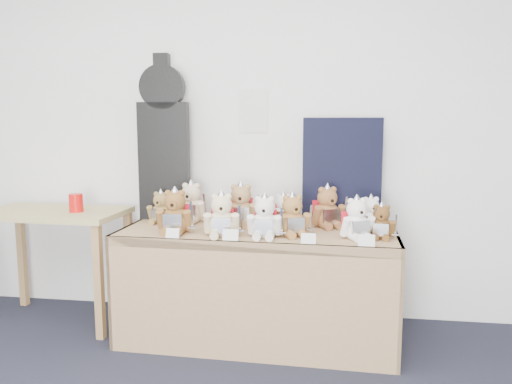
# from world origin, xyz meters

# --- Properties ---
(room_shell) EXTENTS (6.00, 6.00, 6.00)m
(room_shell) POSITION_xyz_m (0.43, 2.49, 1.47)
(room_shell) COLOR silver
(room_shell) RESTS_ON floor
(display_table) EXTENTS (1.75, 0.77, 0.72)m
(display_table) POSITION_xyz_m (0.53, 1.97, 0.57)
(display_table) COLOR #906C49
(display_table) RESTS_ON floor
(side_table) EXTENTS (0.97, 0.57, 0.79)m
(side_table) POSITION_xyz_m (-0.90, 2.11, 0.67)
(side_table) COLOR #92834F
(side_table) RESTS_ON floor
(guitar_case) EXTENTS (0.35, 0.13, 1.13)m
(guitar_case) POSITION_xyz_m (-0.17, 2.30, 1.28)
(guitar_case) COLOR black
(guitar_case) RESTS_ON display_table
(navy_board) EXTENTS (0.53, 0.05, 0.70)m
(navy_board) POSITION_xyz_m (1.06, 2.35, 1.07)
(navy_board) COLOR black
(navy_board) RESTS_ON display_table
(red_cup) EXTENTS (0.09, 0.09, 0.12)m
(red_cup) POSITION_xyz_m (-0.72, 2.07, 0.86)
(red_cup) COLOR red
(red_cup) RESTS_ON side_table
(teddy_front_far_left) EXTENTS (0.25, 0.21, 0.30)m
(teddy_front_far_left) POSITION_xyz_m (0.04, 1.86, 0.84)
(teddy_front_far_left) COLOR brown
(teddy_front_far_left) RESTS_ON display_table
(teddy_front_left) EXTENTS (0.25, 0.21, 0.29)m
(teddy_front_left) POSITION_xyz_m (0.34, 1.81, 0.84)
(teddy_front_left) COLOR beige
(teddy_front_left) RESTS_ON display_table
(teddy_front_centre) EXTENTS (0.23, 0.19, 0.28)m
(teddy_front_centre) POSITION_xyz_m (0.60, 1.82, 0.83)
(teddy_front_centre) COLOR silver
(teddy_front_centre) RESTS_ON display_table
(teddy_front_right) EXTENTS (0.24, 0.22, 0.28)m
(teddy_front_right) POSITION_xyz_m (0.76, 1.89, 0.83)
(teddy_front_right) COLOR #9B6B3A
(teddy_front_right) RESTS_ON display_table
(teddy_front_far_right) EXTENTS (0.23, 0.22, 0.27)m
(teddy_front_far_right) POSITION_xyz_m (1.13, 1.87, 0.83)
(teddy_front_far_right) COLOR white
(teddy_front_far_right) RESTS_ON display_table
(teddy_front_end) EXTENTS (0.19, 0.16, 0.23)m
(teddy_front_end) POSITION_xyz_m (1.28, 1.89, 0.81)
(teddy_front_end) COLOR brown
(teddy_front_end) RESTS_ON display_table
(teddy_back_left) EXTENTS (0.25, 0.21, 0.31)m
(teddy_back_left) POSITION_xyz_m (0.04, 2.21, 0.84)
(teddy_back_left) COLOR beige
(teddy_back_left) RESTS_ON display_table
(teddy_back_centre_left) EXTENTS (0.26, 0.22, 0.32)m
(teddy_back_centre_left) POSITION_xyz_m (0.40, 2.13, 0.85)
(teddy_back_centre_left) COLOR #A27E51
(teddy_back_centre_left) RESTS_ON display_table
(teddy_back_centre_right) EXTENTS (0.20, 0.17, 0.24)m
(teddy_back_centre_right) POSITION_xyz_m (0.68, 2.19, 0.82)
(teddy_back_centre_right) COLOR white
(teddy_back_centre_right) RESTS_ON display_table
(teddy_back_right) EXTENTS (0.25, 0.24, 0.30)m
(teddy_back_right) POSITION_xyz_m (0.97, 2.16, 0.84)
(teddy_back_right) COLOR #8E5E38
(teddy_back_right) RESTS_ON display_table
(teddy_back_end) EXTENTS (0.21, 0.18, 0.25)m
(teddy_back_end) POSITION_xyz_m (1.23, 2.10, 0.82)
(teddy_back_end) COLOR white
(teddy_back_end) RESTS_ON display_table
(teddy_back_far_left) EXTENTS (0.20, 0.17, 0.24)m
(teddy_back_far_left) POSITION_xyz_m (-0.14, 2.13, 0.82)
(teddy_back_far_left) COLOR olive
(teddy_back_far_left) RESTS_ON display_table
(entry_card_a) EXTENTS (0.08, 0.02, 0.06)m
(entry_card_a) POSITION_xyz_m (0.07, 1.71, 0.75)
(entry_card_a) COLOR silver
(entry_card_a) RESTS_ON display_table
(entry_card_b) EXTENTS (0.09, 0.02, 0.07)m
(entry_card_b) POSITION_xyz_m (0.42, 1.70, 0.76)
(entry_card_b) COLOR silver
(entry_card_b) RESTS_ON display_table
(entry_card_c) EXTENTS (0.08, 0.02, 0.06)m
(entry_card_c) POSITION_xyz_m (0.86, 1.69, 0.75)
(entry_card_c) COLOR silver
(entry_card_c) RESTS_ON display_table
(entry_card_d) EXTENTS (0.09, 0.02, 0.06)m
(entry_card_d) POSITION_xyz_m (1.18, 1.68, 0.76)
(entry_card_d) COLOR silver
(entry_card_d) RESTS_ON display_table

